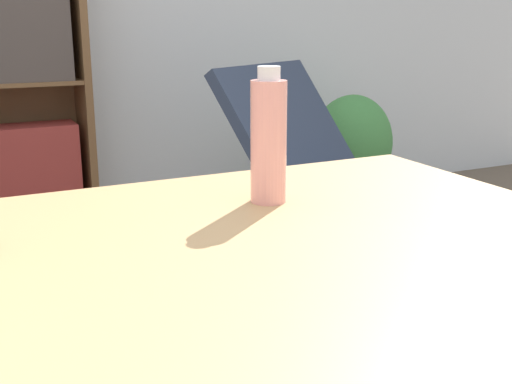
{
  "coord_description": "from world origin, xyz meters",
  "views": [
    {
      "loc": [
        -0.26,
        -0.8,
        1.07
      ],
      "look_at": [
        0.17,
        0.07,
        0.8
      ],
      "focal_mm": 45.0,
      "sensor_mm": 36.0,
      "label": 1
    }
  ],
  "objects_px": {
    "potted_plant_floor": "(351,149)",
    "lounge_chair_far": "(324,210)",
    "bookshelf": "(15,97)",
    "drink_bottle": "(269,140)"
  },
  "relations": [
    {
      "from": "potted_plant_floor",
      "to": "lounge_chair_far",
      "type": "bearing_deg",
      "value": -131.08
    },
    {
      "from": "bookshelf",
      "to": "drink_bottle",
      "type": "bearing_deg",
      "value": -84.77
    },
    {
      "from": "lounge_chair_far",
      "to": "bookshelf",
      "type": "distance_m",
      "value": 1.57
    },
    {
      "from": "bookshelf",
      "to": "lounge_chair_far",
      "type": "bearing_deg",
      "value": -43.93
    },
    {
      "from": "drink_bottle",
      "to": "lounge_chair_far",
      "type": "distance_m",
      "value": 1.59
    },
    {
      "from": "drink_bottle",
      "to": "bookshelf",
      "type": "relative_size",
      "value": 0.16
    },
    {
      "from": "lounge_chair_far",
      "to": "bookshelf",
      "type": "height_order",
      "value": "bookshelf"
    },
    {
      "from": "drink_bottle",
      "to": "potted_plant_floor",
      "type": "relative_size",
      "value": 0.37
    },
    {
      "from": "drink_bottle",
      "to": "potted_plant_floor",
      "type": "height_order",
      "value": "drink_bottle"
    },
    {
      "from": "drink_bottle",
      "to": "bookshelf",
      "type": "xyz_separation_m",
      "value": [
        -0.21,
        2.24,
        -0.15
      ]
    }
  ]
}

